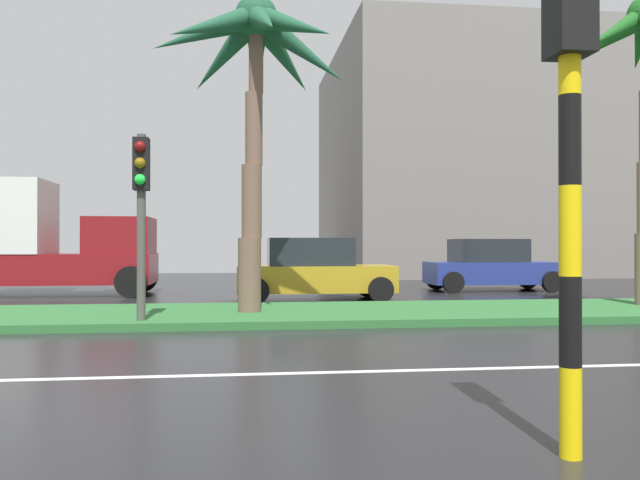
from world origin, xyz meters
TOP-DOWN VIEW (x-y plane):
  - ground_plane at (0.00, 9.00)m, footprint 90.00×42.00m
  - palm_tree_centre_left at (5.34, 7.99)m, footprint 4.29×4.32m
  - traffic_signal_median_right at (3.23, 6.49)m, footprint 0.28×0.43m
  - traffic_signal_foreground at (7.38, -1.32)m, footprint 0.28×0.43m
  - box_truck_lead at (-0.85, 14.80)m, footprint 6.40×2.64m
  - car_in_traffic_second at (7.06, 12.17)m, footprint 4.30×2.02m
  - car_in_traffic_third at (13.34, 15.12)m, footprint 4.30×2.02m
  - building_far_right at (19.42, 29.54)m, footprint 18.25×15.37m

SIDE VIEW (x-z plane):
  - ground_plane at x=0.00m, z-range -0.10..0.00m
  - car_in_traffic_second at x=7.06m, z-range -0.03..1.69m
  - car_in_traffic_third at x=13.34m, z-range -0.03..1.69m
  - box_truck_lead at x=-0.85m, z-range -0.18..3.28m
  - traffic_signal_median_right at x=3.23m, z-range 0.80..4.21m
  - traffic_signal_foreground at x=7.38m, z-range 0.74..4.68m
  - palm_tree_centre_left at x=5.34m, z-range 2.14..8.79m
  - building_far_right at x=19.42m, z-range 0.00..12.08m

